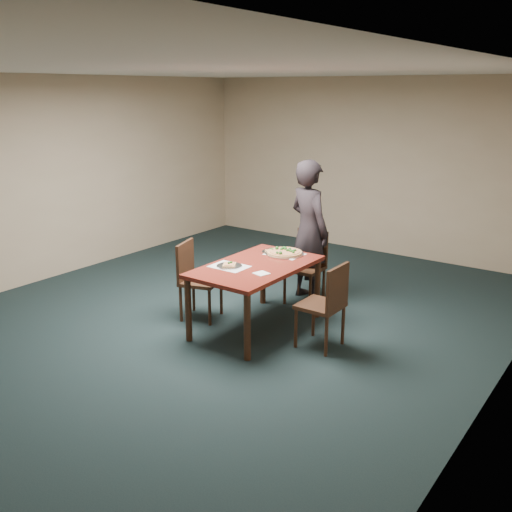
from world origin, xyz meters
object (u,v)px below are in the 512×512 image
Objects in this scene: diner at (309,231)px; slice_plate_near at (229,265)px; chair_far at (308,262)px; chair_left at (194,276)px; chair_right at (327,301)px; dining_table at (256,273)px; slice_plate_far at (274,251)px; pizza_pan at (285,252)px.

diner is 6.38× the size of slice_plate_near.
slice_plate_near is at bearing -101.71° from chair_far.
chair_far is at bearing -50.35° from chair_left.
slice_plate_near is at bearing -114.59° from chair_left.
chair_right is at bearing -53.27° from chair_far.
dining_table is 0.90m from chair_right.
chair_right reaches higher than slice_plate_near.
chair_right is 1.52m from diner.
dining_table is at bearing -88.90° from chair_right.
diner reaches higher than slice_plate_near.
chair_right reaches higher than slice_plate_far.
chair_left is 1.67m from chair_right.
slice_plate_far is (-0.10, -0.64, -0.13)m from diner.
chair_right reaches higher than pizza_pan.
chair_right is 0.51× the size of diner.
chair_far and chair_left have the same top height.
diner is 1.41m from slice_plate_near.
pizza_pan reaches higher than dining_table.
pizza_pan is at bearing 73.16° from slice_plate_near.
chair_left is 1.09m from pizza_pan.
chair_far is 1.35m from slice_plate_near.
slice_plate_near is (-0.23, -0.75, -0.01)m from pizza_pan.
diner is 3.97× the size of pizza_pan.
dining_table is 5.36× the size of slice_plate_near.
dining_table is 0.54m from pizza_pan.
slice_plate_far reaches higher than dining_table.
pizza_pan is (0.05, -0.64, -0.12)m from diner.
slice_plate_far is (-0.12, 0.53, 0.10)m from dining_table.
chair_right is at bearing 12.25° from slice_plate_near.
pizza_pan reaches higher than slice_plate_near.
chair_left is at bearing -139.79° from pizza_pan.
slice_plate_near reaches higher than slice_plate_far.
chair_far is at bearing -140.87° from chair_right.
slice_plate_far is (0.07, 0.75, -0.00)m from slice_plate_near.
chair_left is at bearing -133.80° from slice_plate_far.
diner is 6.38× the size of slice_plate_far.
chair_left is 3.25× the size of slice_plate_far.
diner is (0.75, 1.32, 0.38)m from chair_left.
slice_plate_near is at bearing -131.72° from dining_table.
chair_right is (0.87, -1.07, 0.00)m from chair_far.
chair_far is 0.39m from diner.
chair_left is 0.51× the size of diner.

